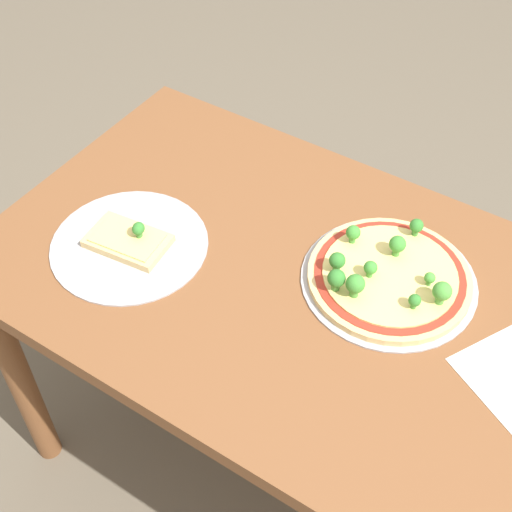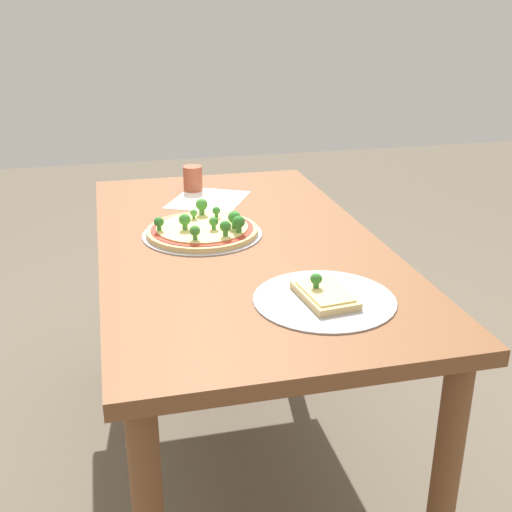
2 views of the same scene
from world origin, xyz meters
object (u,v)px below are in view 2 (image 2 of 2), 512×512
at_px(dining_table, 239,272).
at_px(drinking_cup, 193,179).
at_px(pizza_tray_whole, 203,230).
at_px(pizza_tray_slice, 324,297).

bearing_deg(dining_table, drinking_cup, 5.90).
xyz_separation_m(pizza_tray_whole, drinking_cup, (0.44, -0.04, 0.03)).
distance_m(dining_table, drinking_cup, 0.52).
height_order(dining_table, drinking_cup, drinking_cup).
height_order(pizza_tray_slice, drinking_cup, drinking_cup).
relative_size(dining_table, pizza_tray_slice, 4.43).
bearing_deg(pizza_tray_slice, drinking_cup, 9.65).
bearing_deg(dining_table, pizza_tray_whole, 55.12).
relative_size(pizza_tray_whole, drinking_cup, 3.92).
distance_m(dining_table, pizza_tray_whole, 0.15).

